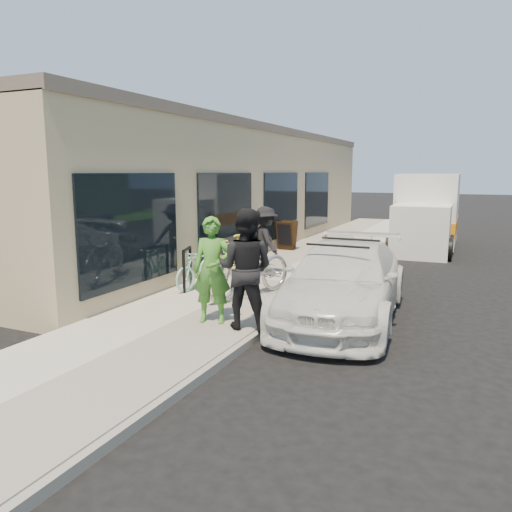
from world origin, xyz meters
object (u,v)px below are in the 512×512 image
(man_standing, at_px, (245,269))
(cruiser_bike_a, at_px, (200,269))
(sandwich_board, at_px, (287,235))
(bystander_a, at_px, (265,241))
(cruiser_bike_b, at_px, (224,260))
(cruiser_bike_c, at_px, (230,256))
(woman_rider, at_px, (212,270))
(bike_rack, at_px, (187,264))
(sedan_white, at_px, (344,281))
(sedan_silver, at_px, (367,267))
(tandem_bike, at_px, (250,268))
(moving_truck, at_px, (427,215))
(bystander_b, at_px, (256,241))

(man_standing, xyz_separation_m, cruiser_bike_a, (-2.14, 2.13, -0.55))
(sandwich_board, xyz_separation_m, bystander_a, (1.01, -4.12, 0.38))
(cruiser_bike_b, distance_m, cruiser_bike_c, 0.22)
(woman_rider, height_order, cruiser_bike_c, woman_rider)
(bike_rack, relative_size, sedan_white, 0.19)
(bike_rack, bearing_deg, woman_rider, -47.85)
(sedan_silver, bearing_deg, sedan_white, -88.72)
(bystander_a, bearing_deg, sedan_silver, -130.79)
(sedan_white, xyz_separation_m, woman_rider, (-1.87, -1.64, 0.36))
(cruiser_bike_b, height_order, cruiser_bike_c, cruiser_bike_c)
(bystander_a, bearing_deg, cruiser_bike_c, 77.58)
(sedan_silver, relative_size, woman_rider, 1.56)
(woman_rider, height_order, man_standing, man_standing)
(tandem_bike, xyz_separation_m, cruiser_bike_c, (-1.30, 1.62, -0.10))
(bike_rack, distance_m, tandem_bike, 1.52)
(bike_rack, xyz_separation_m, man_standing, (2.34, -1.91, 0.43))
(sandwich_board, height_order, man_standing, man_standing)
(tandem_bike, height_order, bystander_a, bystander_a)
(sandwich_board, relative_size, cruiser_bike_a, 0.64)
(sandwich_board, height_order, cruiser_bike_b, sandwich_board)
(sedan_white, height_order, moving_truck, moving_truck)
(cruiser_bike_a, bearing_deg, woman_rider, -41.13)
(sandwich_board, bearing_deg, bystander_b, -82.26)
(sedan_silver, relative_size, man_standing, 1.43)
(cruiser_bike_a, bearing_deg, tandem_bike, 4.72)
(sandwich_board, bearing_deg, man_standing, -72.32)
(sedan_white, bearing_deg, moving_truck, 82.74)
(bystander_a, bearing_deg, man_standing, 150.12)
(man_standing, relative_size, cruiser_bike_a, 1.33)
(sandwich_board, bearing_deg, woman_rider, -76.51)
(sedan_white, height_order, woman_rider, woman_rider)
(bike_rack, xyz_separation_m, sedan_white, (3.56, -0.23, -0.01))
(cruiser_bike_c, bearing_deg, bystander_b, 100.79)
(woman_rider, relative_size, cruiser_bike_c, 1.07)
(cruiser_bike_a, relative_size, bystander_b, 1.02)
(cruiser_bike_c, bearing_deg, cruiser_bike_a, -76.08)
(bike_rack, xyz_separation_m, bystander_b, (0.30, 3.01, 0.17))
(moving_truck, bearing_deg, sedan_silver, -96.14)
(bike_rack, relative_size, man_standing, 0.47)
(bike_rack, distance_m, sedan_white, 3.57)
(moving_truck, relative_size, bystander_b, 3.69)
(bike_rack, relative_size, cruiser_bike_b, 0.61)
(bystander_b, bearing_deg, cruiser_bike_b, -129.23)
(cruiser_bike_c, bearing_deg, sandwich_board, 107.78)
(sedan_silver, xyz_separation_m, bystander_a, (-2.48, -0.35, 0.53))
(sedan_silver, distance_m, bystander_b, 3.18)
(cruiser_bike_a, relative_size, bystander_a, 0.87)
(moving_truck, xyz_separation_m, man_standing, (-1.66, -11.62, -0.03))
(bike_rack, relative_size, sandwich_board, 0.99)
(sedan_silver, xyz_separation_m, cruiser_bike_b, (-3.39, -0.87, 0.07))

